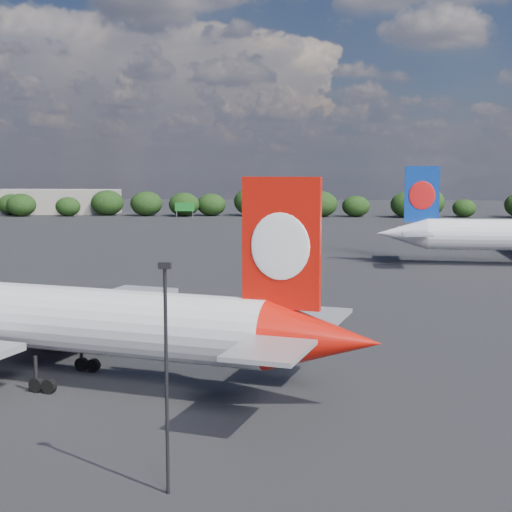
{
  "coord_description": "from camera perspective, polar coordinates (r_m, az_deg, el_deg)",
  "views": [
    {
      "loc": [
        19.86,
        -41.02,
        14.41
      ],
      "look_at": [
        16.0,
        12.0,
        8.0
      ],
      "focal_mm": 50.0,
      "sensor_mm": 36.0,
      "label": 1
    }
  ],
  "objects": [
    {
      "name": "ground",
      "position": [
        103.96,
        -6.89,
        -1.14
      ],
      "size": [
        500.0,
        500.0,
        0.0
      ],
      "primitive_type": "plane",
      "color": "black",
      "rests_on": "ground"
    },
    {
      "name": "billboard_yellow",
      "position": [
        223.41,
        2.15,
        4.17
      ],
      "size": [
        5.0,
        0.3,
        5.5
      ],
      "color": "yellow",
      "rests_on": "ground"
    },
    {
      "name": "apron_lamp_post",
      "position": [
        31.86,
        -7.19,
        -8.72
      ],
      "size": [
        0.55,
        0.3,
        10.47
      ],
      "color": "black",
      "rests_on": "ground"
    },
    {
      "name": "qantas_airliner",
      "position": [
        50.67,
        -15.78,
        -4.93
      ],
      "size": [
        42.47,
        40.68,
        14.03
      ],
      "color": "silver",
      "rests_on": "ground"
    },
    {
      "name": "horizon_treeline",
      "position": [
        222.5,
        1.81,
        4.16
      ],
      "size": [
        206.27,
        16.93,
        9.11
      ],
      "color": "black",
      "rests_on": "ground"
    },
    {
      "name": "highway_sign",
      "position": [
        220.59,
        -5.74,
        3.91
      ],
      "size": [
        6.0,
        0.3,
        4.5
      ],
      "color": "#156B21",
      "rests_on": "ground"
    },
    {
      "name": "terminal_building",
      "position": [
        248.21,
        -15.88,
        4.21
      ],
      "size": [
        42.0,
        16.0,
        8.0
      ],
      "color": "gray",
      "rests_on": "ground"
    }
  ]
}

